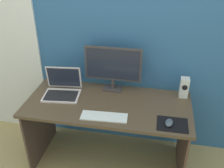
% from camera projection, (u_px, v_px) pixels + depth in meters
% --- Properties ---
extents(ground_plane, '(8.00, 8.00, 0.00)m').
position_uv_depth(ground_plane, '(108.00, 160.00, 2.69)').
color(ground_plane, tan).
extents(wall_back, '(6.00, 0.04, 2.50)m').
position_uv_depth(wall_back, '(116.00, 32.00, 2.43)').
color(wall_back, '#306091').
rests_on(wall_back, ground_plane).
extents(door_left, '(0.82, 0.02, 2.02)m').
position_uv_depth(door_left, '(3.00, 48.00, 2.72)').
color(door_left, white).
rests_on(door_left, ground_plane).
extents(desk, '(1.51, 0.68, 0.72)m').
position_uv_depth(desk, '(108.00, 116.00, 2.40)').
color(desk, brown).
rests_on(desk, ground_plane).
extents(monitor, '(0.54, 0.14, 0.44)m').
position_uv_depth(monitor, '(113.00, 66.00, 2.43)').
color(monitor, '#3D3737').
rests_on(monitor, desk).
extents(speaker_right, '(0.08, 0.09, 0.19)m').
position_uv_depth(speaker_right, '(184.00, 87.00, 2.39)').
color(speaker_right, silver).
rests_on(speaker_right, desk).
extents(laptop, '(0.37, 0.32, 0.25)m').
position_uv_depth(laptop, '(62.00, 89.00, 2.45)').
color(laptop, silver).
rests_on(laptop, desk).
extents(keyboard_external, '(0.40, 0.15, 0.01)m').
position_uv_depth(keyboard_external, '(104.00, 117.00, 2.15)').
color(keyboard_external, white).
rests_on(keyboard_external, desk).
extents(mousepad, '(0.25, 0.20, 0.00)m').
position_uv_depth(mousepad, '(172.00, 124.00, 2.07)').
color(mousepad, black).
rests_on(mousepad, desk).
extents(mouse, '(0.07, 0.11, 0.04)m').
position_uv_depth(mouse, '(169.00, 123.00, 2.05)').
color(mouse, '#454F5B').
rests_on(mouse, mousepad).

